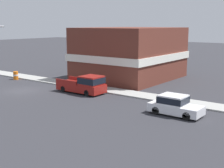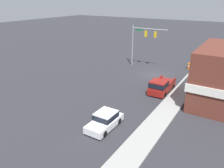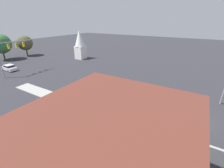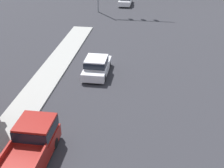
# 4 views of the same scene
# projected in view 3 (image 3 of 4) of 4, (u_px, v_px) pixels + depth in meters

# --- Properties ---
(ground_plane) EXTENTS (200.00, 200.00, 0.00)m
(ground_plane) POSITION_uv_depth(u_px,v_px,m) (193.00, 118.00, 20.01)
(ground_plane) COLOR #2D2D33
(sidewalk_curb) EXTENTS (2.40, 60.00, 0.14)m
(sidewalk_curb) POSITION_uv_depth(u_px,v_px,m) (188.00, 146.00, 15.49)
(sidewalk_curb) COLOR #9E9E99
(sidewalk_curb) RESTS_ON ground
(far_signal_assembly) EXTENTS (8.06, 0.49, 7.94)m
(far_signal_assembly) POSITION_uv_depth(u_px,v_px,m) (10.00, 50.00, 33.24)
(far_signal_assembly) COLOR gray
(far_signal_assembly) RESTS_ON ground
(car_lead) EXTENTS (1.94, 4.28, 1.61)m
(car_lead) POSITION_uv_depth(u_px,v_px,m) (84.00, 88.00, 26.64)
(car_lead) COLOR black
(car_lead) RESTS_ON ground
(car_distant) EXTENTS (1.82, 4.30, 1.52)m
(car_distant) POSITION_uv_depth(u_px,v_px,m) (9.00, 68.00, 38.12)
(car_distant) COLOR black
(car_distant) RESTS_ON ground
(pickup_truck_parked) EXTENTS (2.15, 5.46, 1.94)m
(pickup_truck_parked) POSITION_uv_depth(u_px,v_px,m) (140.00, 110.00, 20.07)
(pickup_truck_parked) COLOR black
(pickup_truck_parked) RESTS_ON ground
(corner_brick_building) EXTENTS (13.26, 11.06, 6.78)m
(corner_brick_building) POSITION_uv_depth(u_px,v_px,m) (104.00, 161.00, 10.08)
(corner_brick_building) COLOR brown
(corner_brick_building) RESTS_ON ground
(church_steeple) EXTENTS (3.16, 3.16, 9.07)m
(church_steeple) POSITION_uv_depth(u_px,v_px,m) (80.00, 44.00, 48.11)
(church_steeple) COLOR white
(church_steeple) RESTS_ON ground
(backdrop_tree_center) EXTENTS (6.08, 6.08, 8.15)m
(backdrop_tree_center) POSITION_uv_depth(u_px,v_px,m) (1.00, 44.00, 46.58)
(backdrop_tree_center) COLOR #4C3823
(backdrop_tree_center) RESTS_ON ground
(backdrop_tree_right_mid) EXTENTS (5.01, 5.01, 7.00)m
(backdrop_tree_right_mid) POSITION_uv_depth(u_px,v_px,m) (25.00, 43.00, 52.11)
(backdrop_tree_right_mid) COLOR #4C3823
(backdrop_tree_right_mid) RESTS_ON ground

